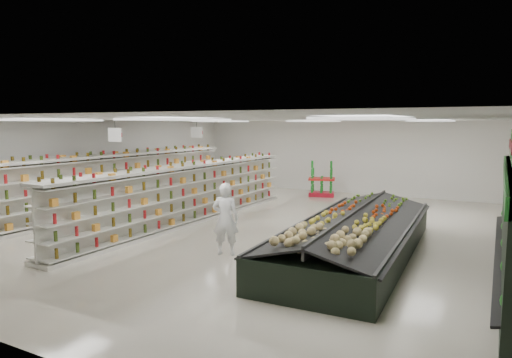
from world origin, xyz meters
The scene contains 12 objects.
floor centered at (0.00, 0.00, 0.00)m, with size 16.00×16.00×0.00m, color beige.
ceiling centered at (0.00, 0.00, 3.20)m, with size 14.00×16.00×0.02m, color white.
wall_back centered at (0.00, 8.00, 1.60)m, with size 14.00×0.02×3.20m, color white.
wall_left centered at (-7.00, 0.00, 1.60)m, with size 0.02×16.00×3.20m, color white.
aisle_sign_near centered at (-3.80, -2.00, 2.75)m, with size 0.52×0.06×0.75m.
aisle_sign_far centered at (-3.80, 2.00, 2.75)m, with size 0.52×0.06×0.75m.
gondola_left centered at (-5.81, -0.36, 0.93)m, with size 1.13×11.76×2.04m.
gondola_center centered at (-2.44, -0.38, 0.84)m, with size 1.04×10.52×1.82m.
produce_island centered at (3.11, -1.36, 0.49)m, with size 2.84×7.24×1.07m.
soda_endcap centered at (-0.61, 6.53, 0.68)m, with size 1.26×1.03×1.39m.
shopper_main centered at (0.43, -2.80, 0.86)m, with size 0.63×0.41×1.71m, color silver.
shopper_background centered at (-3.89, 2.75, 0.87)m, with size 0.84×0.52×1.73m, color tan.
Camera 1 is at (6.02, -11.69, 3.08)m, focal length 32.00 mm.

